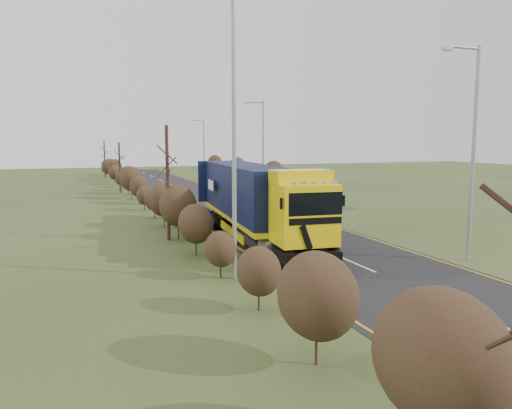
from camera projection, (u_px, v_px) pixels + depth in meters
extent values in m
plane|color=#35451D|center=(313.00, 246.00, 25.03)|extent=(160.00, 160.00, 0.00)
cube|color=black|center=(247.00, 217.00, 34.31)|extent=(8.00, 120.00, 0.02)
cube|color=#322F2C|center=(277.00, 198.00, 45.86)|extent=(6.00, 18.00, 0.02)
cube|color=#C38612|center=(194.00, 220.00, 33.02)|extent=(0.12, 116.00, 0.01)
cube|color=#C38612|center=(295.00, 214.00, 35.60)|extent=(0.12, 116.00, 0.01)
cube|color=silver|center=(510.00, 330.00, 13.88)|extent=(0.12, 3.00, 0.01)
cube|color=silver|center=(356.00, 264.00, 21.31)|extent=(0.12, 3.00, 0.01)
cube|color=silver|center=(281.00, 232.00, 28.74)|extent=(0.12, 3.00, 0.01)
cube|color=silver|center=(237.00, 213.00, 36.17)|extent=(0.12, 3.00, 0.01)
cube|color=silver|center=(208.00, 201.00, 43.60)|extent=(0.12, 3.00, 0.01)
cube|color=silver|center=(188.00, 192.00, 51.02)|extent=(0.12, 3.00, 0.01)
cube|color=silver|center=(173.00, 185.00, 58.45)|extent=(0.12, 3.00, 0.01)
cube|color=silver|center=(161.00, 180.00, 65.88)|extent=(0.12, 3.00, 0.01)
cube|color=silver|center=(151.00, 176.00, 73.31)|extent=(0.12, 3.00, 0.01)
cube|color=silver|center=(144.00, 173.00, 80.74)|extent=(0.12, 3.00, 0.01)
ellipsoid|color=#312116|center=(441.00, 358.00, 7.87)|extent=(1.97, 2.56, 2.26)
ellipsoid|color=#312116|center=(317.00, 295.00, 11.56)|extent=(1.80, 2.34, 2.07)
ellipsoid|color=#312116|center=(259.00, 271.00, 15.36)|extent=(1.34, 1.74, 1.54)
ellipsoid|color=#312116|center=(220.00, 249.00, 19.07)|extent=(1.21, 1.57, 1.39)
ellipsoid|color=#312116|center=(196.00, 224.00, 22.75)|extent=(1.58, 2.06, 1.82)
ellipsoid|color=#312116|center=(178.00, 205.00, 26.42)|extent=(1.96, 2.55, 2.25)
ellipsoid|color=#312116|center=(164.00, 199.00, 30.14)|extent=(1.83, 2.38, 2.10)
ellipsoid|color=#312116|center=(154.00, 199.00, 33.93)|extent=(1.37, 1.78, 1.57)
ellipsoid|color=#312116|center=(144.00, 196.00, 37.63)|extent=(1.20, 1.56, 1.38)
ellipsoid|color=#312116|center=(139.00, 187.00, 41.35)|extent=(1.55, 2.02, 1.78)
ellipsoid|color=#312116|center=(131.00, 179.00, 44.96)|extent=(1.95, 2.53, 2.24)
ellipsoid|color=#312116|center=(128.00, 177.00, 48.75)|extent=(1.85, 2.41, 2.13)
ellipsoid|color=#312116|center=(122.00, 178.00, 52.44)|extent=(1.40, 1.81, 1.61)
ellipsoid|color=#312116|center=(121.00, 177.00, 56.27)|extent=(1.19, 1.55, 1.37)
ellipsoid|color=#312116|center=(115.00, 173.00, 59.85)|extent=(1.52, 1.97, 1.75)
ellipsoid|color=#312116|center=(115.00, 168.00, 63.62)|extent=(1.93, 2.51, 2.22)
ellipsoid|color=#312116|center=(109.00, 167.00, 67.22)|extent=(1.88, 2.44, 2.16)
ellipsoid|color=#312116|center=(110.00, 168.00, 71.11)|extent=(1.43, 1.85, 1.64)
ellipsoid|color=#312116|center=(105.00, 168.00, 74.73)|extent=(1.19, 1.55, 1.37)
ellipsoid|color=#312116|center=(106.00, 165.00, 78.54)|extent=(1.49, 1.93, 1.71)
cylinder|color=#36211B|center=(168.00, 183.00, 26.09)|extent=(0.18, 0.18, 6.05)
cylinder|color=#36211B|center=(120.00, 168.00, 50.30)|extent=(0.18, 0.18, 5.06)
cylinder|color=#36211B|center=(105.00, 159.00, 70.72)|extent=(0.18, 0.18, 5.15)
cube|color=black|center=(295.00, 247.00, 21.56)|extent=(2.68, 4.61, 0.43)
cube|color=yellow|center=(304.00, 214.00, 20.55)|extent=(2.58, 2.32, 2.50)
cube|color=black|center=(314.00, 260.00, 19.83)|extent=(2.41, 0.32, 0.53)
cube|color=black|center=(306.00, 237.00, 19.51)|extent=(0.58, 0.07, 1.04)
cube|color=black|center=(325.00, 236.00, 19.80)|extent=(0.58, 0.07, 1.04)
cube|color=black|center=(316.00, 204.00, 19.52)|extent=(2.26, 0.25, 0.91)
cube|color=black|center=(316.00, 221.00, 19.57)|extent=(2.21, 0.22, 0.27)
cube|color=yellow|center=(301.00, 176.00, 20.67)|extent=(2.51, 1.55, 0.54)
cylinder|color=silver|center=(313.00, 183.00, 19.62)|extent=(2.11, 0.24, 0.06)
cube|color=black|center=(281.00, 204.00, 19.24)|extent=(0.09, 0.13, 0.43)
cube|color=black|center=(344.00, 201.00, 20.19)|extent=(0.09, 0.13, 0.43)
cylinder|color=gray|center=(268.00, 246.00, 21.52)|extent=(0.64, 1.29, 0.54)
cylinder|color=gray|center=(313.00, 243.00, 22.29)|extent=(0.64, 1.29, 0.54)
cube|color=yellow|center=(246.00, 215.00, 27.30)|extent=(3.44, 12.29, 0.23)
cube|color=black|center=(246.00, 189.00, 27.11)|extent=(3.39, 11.90, 2.65)
cube|color=#0E183A|center=(216.00, 181.00, 32.58)|extent=(2.38, 0.27, 2.65)
cube|color=#0E183A|center=(291.00, 202.00, 21.65)|extent=(2.38, 0.27, 2.65)
cube|color=black|center=(227.00, 216.00, 30.77)|extent=(2.50, 3.64, 0.34)
cube|color=yellow|center=(231.00, 231.00, 26.08)|extent=(0.51, 5.28, 0.43)
cube|color=yellow|center=(273.00, 229.00, 26.90)|extent=(0.51, 5.28, 0.43)
cylinder|color=black|center=(288.00, 261.00, 19.80)|extent=(0.39, 1.02, 1.00)
cylinder|color=black|center=(333.00, 257.00, 20.50)|extent=(0.39, 1.02, 1.00)
cylinder|color=black|center=(265.00, 249.00, 22.03)|extent=(0.39, 1.02, 1.00)
cylinder|color=black|center=(307.00, 246.00, 22.73)|extent=(0.39, 1.02, 1.00)
cylinder|color=black|center=(215.00, 221.00, 29.62)|extent=(0.39, 1.02, 1.00)
cylinder|color=black|center=(247.00, 219.00, 30.33)|extent=(0.39, 1.02, 1.00)
cylinder|color=black|center=(210.00, 219.00, 30.52)|extent=(0.39, 1.02, 1.00)
cylinder|color=black|center=(242.00, 217.00, 31.22)|extent=(0.39, 1.02, 1.00)
cylinder|color=black|center=(206.00, 216.00, 31.41)|extent=(0.39, 1.02, 1.00)
cylinder|color=black|center=(237.00, 215.00, 32.12)|extent=(0.39, 1.02, 1.00)
imported|color=maroon|center=(305.00, 199.00, 39.65)|extent=(2.08, 3.75, 1.21)
imported|color=black|center=(271.00, 188.00, 47.86)|extent=(3.88, 4.27, 1.42)
cylinder|color=#979A9C|center=(473.00, 155.00, 21.48)|extent=(0.18, 0.18, 9.24)
cylinder|color=#979A9C|center=(464.00, 47.00, 20.63)|extent=(1.64, 0.12, 0.12)
cube|color=#979A9C|center=(448.00, 49.00, 20.35)|extent=(0.46, 0.18, 0.14)
cylinder|color=#979A9C|center=(263.00, 150.00, 46.13)|extent=(0.18, 0.18, 8.84)
cylinder|color=#979A9C|center=(255.00, 102.00, 45.31)|extent=(1.57, 0.12, 0.12)
cube|color=#979A9C|center=(247.00, 103.00, 45.05)|extent=(0.44, 0.18, 0.14)
cylinder|color=#979A9C|center=(204.00, 150.00, 66.94)|extent=(0.18, 0.18, 8.08)
cylinder|color=#979A9C|center=(198.00, 120.00, 66.19)|extent=(1.44, 0.12, 0.12)
cube|color=#979A9C|center=(193.00, 121.00, 65.95)|extent=(0.40, 0.16, 0.13)
cylinder|color=#979A9C|center=(234.00, 142.00, 18.48)|extent=(0.16, 0.16, 10.41)
cylinder|color=#979A9C|center=(269.00, 191.00, 41.34)|extent=(0.08, 0.08, 2.18)
cylinder|color=red|center=(270.00, 178.00, 41.17)|extent=(0.70, 0.04, 0.70)
cylinder|color=white|center=(270.00, 178.00, 41.15)|extent=(0.52, 0.02, 0.52)
cylinder|color=#979A9C|center=(234.00, 186.00, 50.07)|extent=(0.08, 0.08, 1.44)
cube|color=#D39A0B|center=(235.00, 178.00, 49.92)|extent=(0.73, 0.04, 0.73)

